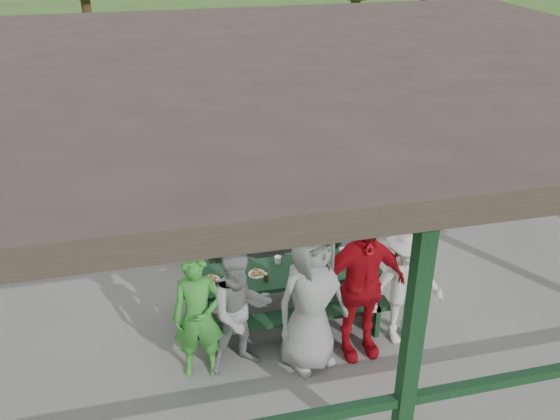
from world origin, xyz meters
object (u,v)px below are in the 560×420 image
object	(u,v)px
contestant_white_fedora	(407,286)
farm_trailer	(79,110)
picnic_table_far	(268,218)
spectator_lblue	(252,183)
spectator_blue	(171,172)
contestant_red	(360,286)
pickup_truck	(229,87)
contestant_grey_mid	(311,298)
spectator_grey	(374,168)
picnic_table_near	(284,288)
contestant_grey_left	(240,311)
contestant_green	(198,316)

from	to	relation	value
contestant_white_fedora	farm_trailer	xyz separation A→B (m)	(-4.42, 8.97, -0.19)
picnic_table_far	farm_trailer	xyz separation A→B (m)	(-3.28, 6.19, 0.15)
spectator_lblue	contestant_white_fedora	bearing A→B (deg)	92.72
spectator_blue	contestant_red	bearing A→B (deg)	90.47
pickup_truck	contestant_grey_mid	bearing A→B (deg)	174.08
spectator_blue	spectator_grey	size ratio (longest dim) A/B	0.99
contestant_red	spectator_grey	world-z (taller)	contestant_red
picnic_table_near	contestant_white_fedora	xyz separation A→B (m)	(1.36, -0.78, 0.34)
contestant_white_fedora	pickup_truck	distance (m)	9.84
picnic_table_near	contestant_red	distance (m)	1.23
spectator_lblue	spectator_blue	bearing A→B (deg)	-41.88
contestant_grey_mid	contestant_white_fedora	bearing A→B (deg)	-12.05
spectator_blue	contestant_white_fedora	bearing A→B (deg)	97.83
farm_trailer	pickup_truck	bearing A→B (deg)	29.99
contestant_grey_mid	contestant_grey_left	bearing A→B (deg)	152.48
contestant_grey_mid	spectator_blue	world-z (taller)	contestant_grey_mid
contestant_green	contestant_white_fedora	world-z (taller)	contestant_white_fedora
contestant_grey_left	spectator_blue	xyz separation A→B (m)	(-0.49, 4.15, 0.04)
contestant_white_fedora	spectator_blue	world-z (taller)	same
contestant_green	farm_trailer	size ratio (longest dim) A/B	0.39
contestant_grey_left	spectator_lblue	size ratio (longest dim) A/B	1.05
picnic_table_far	pickup_truck	xyz separation A→B (m)	(0.50, 7.04, 0.24)
contestant_green	pickup_truck	world-z (taller)	contestant_green
contestant_red	spectator_grey	bearing A→B (deg)	63.76
contestant_red	spectator_lblue	world-z (taller)	contestant_red
picnic_table_near	contestant_grey_left	distance (m)	1.12
contestant_green	spectator_lblue	xyz separation A→B (m)	(1.32, 3.53, -0.04)
picnic_table_near	picnic_table_far	size ratio (longest dim) A/B	1.05
spectator_lblue	pickup_truck	bearing A→B (deg)	-112.33
contestant_grey_mid	picnic_table_far	bearing A→B (deg)	69.07
spectator_blue	spectator_grey	xyz separation A→B (m)	(3.51, -0.66, 0.01)
contestant_white_fedora	spectator_blue	xyz separation A→B (m)	(-2.57, 4.15, 0.02)
spectator_lblue	farm_trailer	world-z (taller)	spectator_lblue
spectator_grey	picnic_table_near	bearing A→B (deg)	40.10
spectator_blue	pickup_truck	size ratio (longest dim) A/B	0.29
spectator_lblue	farm_trailer	xyz separation A→B (m)	(-3.17, 5.45, -0.15)
contestant_green	contestant_red	distance (m)	1.93
contestant_green	pickup_truck	distance (m)	10.01
picnic_table_far	spectator_blue	distance (m)	2.01
contestant_grey_mid	pickup_truck	size ratio (longest dim) A/B	0.32
contestant_grey_left	contestant_grey_mid	bearing A→B (deg)	-21.46
spectator_grey	spectator_lblue	bearing A→B (deg)	-10.56
contestant_green	spectator_blue	bearing A→B (deg)	98.25
picnic_table_near	contestant_white_fedora	bearing A→B (deg)	-29.86
spectator_lblue	spectator_blue	world-z (taller)	spectator_blue
contestant_green	spectator_blue	distance (m)	4.15
farm_trailer	contestant_green	bearing A→B (deg)	-60.94
contestant_red	farm_trailer	world-z (taller)	contestant_red
contestant_green	contestant_red	bearing A→B (deg)	5.60
picnic_table_far	spectator_grey	bearing A→B (deg)	18.84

